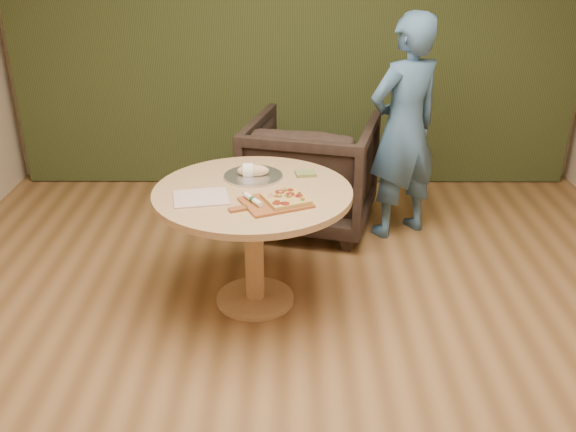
# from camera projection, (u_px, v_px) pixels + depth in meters

# --- Properties ---
(room_shell) EXTENTS (5.04, 6.04, 2.84)m
(room_shell) POSITION_uv_depth(u_px,v_px,m) (301.00, 124.00, 2.66)
(room_shell) COLOR olive
(room_shell) RESTS_ON ground
(curtain) EXTENTS (4.80, 0.14, 2.78)m
(curtain) POSITION_uv_depth(u_px,v_px,m) (296.00, 22.00, 5.29)
(curtain) COLOR #293216
(curtain) RESTS_ON ground
(pedestal_table) EXTENTS (1.16, 1.16, 0.75)m
(pedestal_table) POSITION_uv_depth(u_px,v_px,m) (253.00, 212.00, 3.76)
(pedestal_table) COLOR tan
(pedestal_table) RESTS_ON ground
(pizza_paddle) EXTENTS (0.47, 0.40, 0.01)m
(pizza_paddle) POSITION_uv_depth(u_px,v_px,m) (274.00, 203.00, 3.51)
(pizza_paddle) COLOR #9B5027
(pizza_paddle) RESTS_ON pedestal_table
(flatbread_pizza) EXTENTS (0.29, 0.29, 0.04)m
(flatbread_pizza) POSITION_uv_depth(u_px,v_px,m) (286.00, 199.00, 3.52)
(flatbread_pizza) COLOR tan
(flatbread_pizza) RESTS_ON pizza_paddle
(cutlery_roll) EXTENTS (0.13, 0.18, 0.03)m
(cutlery_roll) POSITION_uv_depth(u_px,v_px,m) (253.00, 200.00, 3.50)
(cutlery_roll) COLOR white
(cutlery_roll) RESTS_ON pizza_paddle
(newspaper) EXTENTS (0.34, 0.30, 0.01)m
(newspaper) POSITION_uv_depth(u_px,v_px,m) (201.00, 198.00, 3.58)
(newspaper) COLOR white
(newspaper) RESTS_ON pedestal_table
(serving_tray) EXTENTS (0.36, 0.36, 0.02)m
(serving_tray) POSITION_uv_depth(u_px,v_px,m) (253.00, 176.00, 3.88)
(serving_tray) COLOR silver
(serving_tray) RESTS_ON pedestal_table
(bread_roll) EXTENTS (0.19, 0.09, 0.09)m
(bread_roll) POSITION_uv_depth(u_px,v_px,m) (252.00, 171.00, 3.86)
(bread_roll) COLOR #DEB887
(bread_roll) RESTS_ON serving_tray
(green_packet) EXTENTS (0.13, 0.12, 0.02)m
(green_packet) POSITION_uv_depth(u_px,v_px,m) (306.00, 173.00, 3.91)
(green_packet) COLOR #57652D
(green_packet) RESTS_ON pedestal_table
(armchair) EXTENTS (1.09, 1.05, 0.94)m
(armchair) POSITION_uv_depth(u_px,v_px,m) (311.00, 167.00, 4.84)
(armchair) COLOR black
(armchair) RESTS_ON ground
(person_standing) EXTENTS (0.71, 0.63, 1.63)m
(person_standing) POSITION_uv_depth(u_px,v_px,m) (404.00, 129.00, 4.56)
(person_standing) COLOR #3E638B
(person_standing) RESTS_ON ground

